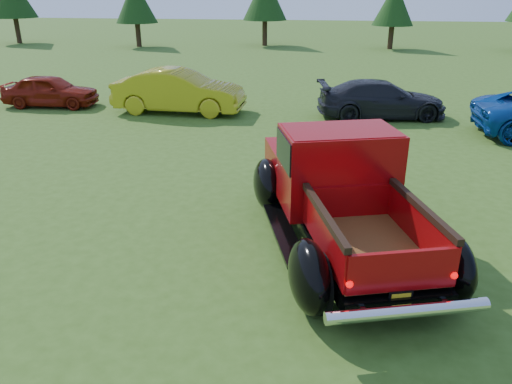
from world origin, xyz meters
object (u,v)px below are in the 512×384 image
object	(u,v)px
pickup_truck	(337,187)
tree_mid_right	(394,4)
show_car_yellow	(179,91)
show_car_red	(50,91)
tree_west	(135,1)
show_car_grey	(382,99)

from	to	relation	value
pickup_truck	tree_mid_right	bearing A→B (deg)	65.72
pickup_truck	show_car_yellow	size ratio (longest dim) A/B	1.25
tree_mid_right	pickup_truck	world-z (taller)	tree_mid_right
tree_mid_right	show_car_red	xyz separation A→B (m)	(-14.50, -19.97, -2.39)
show_car_red	show_car_yellow	xyz separation A→B (m)	(5.00, -0.29, 0.17)
tree_mid_right	show_car_yellow	bearing A→B (deg)	-115.12
pickup_truck	show_car_red	bearing A→B (deg)	122.54
tree_west	show_car_red	distance (m)	19.46
tree_mid_right	show_car_grey	world-z (taller)	tree_mid_right
pickup_truck	show_car_yellow	xyz separation A→B (m)	(-5.35, 8.81, -0.19)
tree_west	show_car_red	xyz separation A→B (m)	(3.50, -18.97, -2.53)
show_car_yellow	pickup_truck	bearing A→B (deg)	-146.61
tree_west	show_car_yellow	world-z (taller)	tree_west
show_car_red	show_car_grey	size ratio (longest dim) A/B	0.80
show_car_grey	show_car_red	bearing A→B (deg)	81.16
tree_mid_right	show_car_grey	bearing A→B (deg)	-97.11
show_car_red	show_car_yellow	bearing A→B (deg)	-95.52
tree_west	tree_mid_right	bearing A→B (deg)	3.18
pickup_truck	show_car_red	xyz separation A→B (m)	(-10.35, 9.09, -0.36)
tree_mid_right	show_car_red	distance (m)	24.80
tree_mid_right	show_car_red	world-z (taller)	tree_mid_right
tree_west	pickup_truck	bearing A→B (deg)	-63.73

